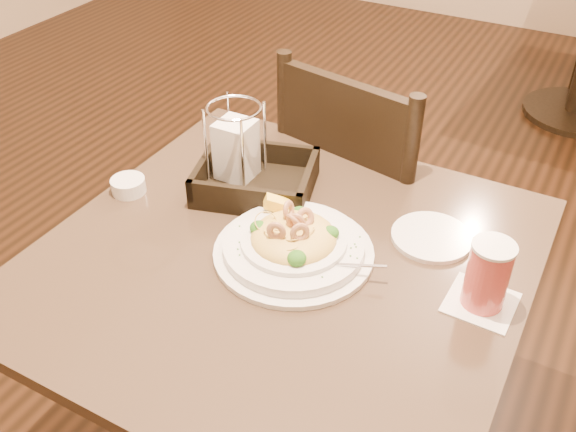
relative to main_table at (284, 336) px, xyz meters
The scene contains 8 objects.
main_table is the anchor object (origin of this frame).
dining_chair_near 0.52m from the main_table, 93.51° to the left, with size 0.49×0.49×0.93m.
pasta_bowl 0.26m from the main_table, 31.16° to the left, with size 0.34×0.31×0.10m.
drink_glass 0.47m from the main_table, ahead, with size 0.12×0.12×0.13m.
bread_basket 0.34m from the main_table, 133.98° to the left, with size 0.29×0.26×0.07m.
napkin_caddy 0.41m from the main_table, 140.69° to the left, with size 0.12×0.12×0.19m.
side_plate 0.38m from the main_table, 37.92° to the left, with size 0.16×0.16×0.01m, color white.
butter_ramekin 0.47m from the main_table, behind, with size 0.07×0.07×0.03m, color white.
Camera 1 is at (0.46, -0.82, 1.52)m, focal length 40.00 mm.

